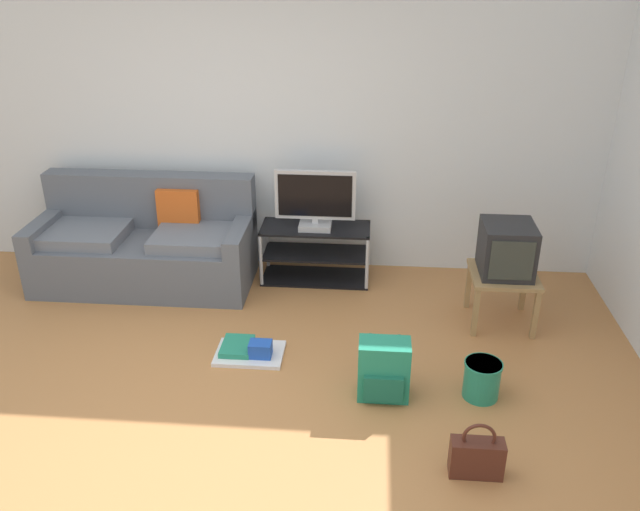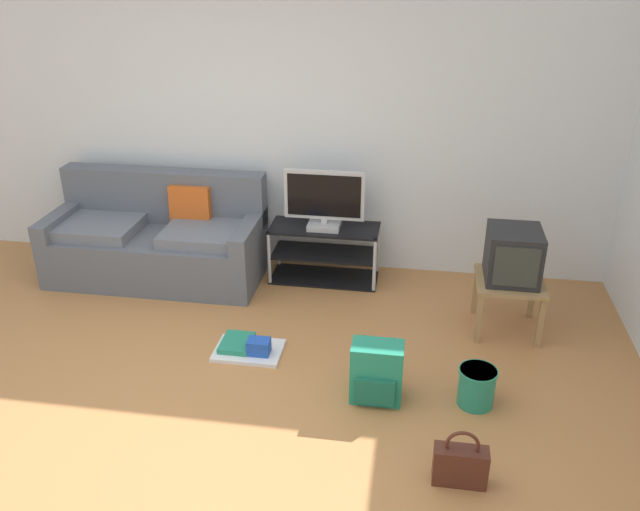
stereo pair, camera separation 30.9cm
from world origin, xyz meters
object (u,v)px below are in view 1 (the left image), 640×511
(side_table, at_px, (503,281))
(floor_tray, at_px, (249,351))
(handbag, at_px, (477,456))
(tv_stand, at_px, (316,253))
(cleaning_bucket, at_px, (482,378))
(backpack, at_px, (384,370))
(crt_tv, at_px, (507,249))
(flat_tv, at_px, (315,200))
(couch, at_px, (146,245))

(side_table, distance_m, floor_tray, 2.00)
(side_table, bearing_deg, handbag, -103.18)
(tv_stand, bearing_deg, cleaning_bucket, -52.39)
(backpack, bearing_deg, cleaning_bucket, 30.14)
(crt_tv, relative_size, floor_tray, 0.87)
(tv_stand, height_order, flat_tv, flat_tv)
(handbag, bearing_deg, cleaning_bucket, 80.07)
(floor_tray, bearing_deg, backpack, -21.87)
(crt_tv, xyz_separation_m, floor_tray, (-1.87, -0.65, -0.58))
(backpack, height_order, floor_tray, backpack)
(side_table, relative_size, floor_tray, 1.02)
(tv_stand, height_order, side_table, tv_stand)
(crt_tv, bearing_deg, flat_tv, 158.65)
(tv_stand, relative_size, flat_tv, 1.38)
(tv_stand, distance_m, crt_tv, 1.66)
(couch, height_order, floor_tray, couch)
(side_table, xyz_separation_m, floor_tray, (-1.87, -0.63, -0.32))
(handbag, distance_m, floor_tray, 1.82)
(cleaning_bucket, bearing_deg, couch, 151.78)
(flat_tv, xyz_separation_m, backpack, (0.59, -1.62, -0.55))
(couch, bearing_deg, handbag, -40.14)
(handbag, bearing_deg, tv_stand, 115.49)
(handbag, bearing_deg, side_table, 76.82)
(tv_stand, bearing_deg, side_table, -22.62)
(couch, xyz_separation_m, floor_tray, (1.09, -1.10, -0.30))
(couch, distance_m, cleaning_bucket, 3.06)
(tv_stand, xyz_separation_m, backpack, (0.59, -1.64, -0.05))
(couch, height_order, flat_tv, flat_tv)
(crt_tv, bearing_deg, handbag, -103.06)
(flat_tv, bearing_deg, tv_stand, 90.00)
(side_table, height_order, cleaning_bucket, side_table)
(backpack, bearing_deg, handbag, -26.59)
(couch, distance_m, backpack, 2.54)
(couch, bearing_deg, flat_tv, 5.10)
(flat_tv, bearing_deg, backpack, -69.97)
(handbag, xyz_separation_m, cleaning_bucket, (0.13, 0.72, 0.01))
(floor_tray, bearing_deg, handbag, -35.67)
(side_table, relative_size, handbag, 1.42)
(couch, xyz_separation_m, side_table, (2.96, -0.47, 0.02))
(couch, distance_m, side_table, 3.00)
(tv_stand, bearing_deg, floor_tray, -106.54)
(flat_tv, bearing_deg, handbag, -64.29)
(tv_stand, height_order, crt_tv, crt_tv)
(crt_tv, height_order, backpack, crt_tv)
(tv_stand, distance_m, floor_tray, 1.32)
(cleaning_bucket, relative_size, floor_tray, 0.53)
(handbag, height_order, floor_tray, handbag)
(couch, xyz_separation_m, flat_tv, (1.46, 0.13, 0.41))
(flat_tv, bearing_deg, couch, -174.90)
(tv_stand, distance_m, cleaning_bucket, 2.02)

